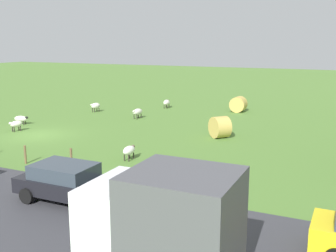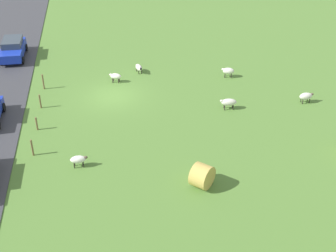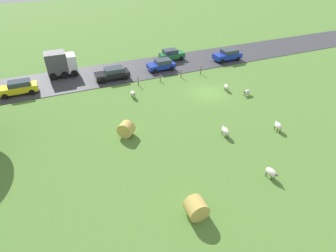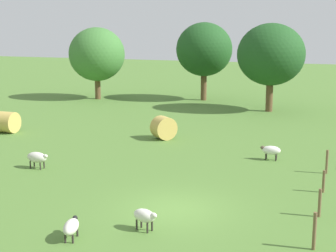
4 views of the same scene
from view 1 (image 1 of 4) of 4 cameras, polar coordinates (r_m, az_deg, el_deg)
The scene contains 13 objects.
ground_plane at distance 29.81m, azimuth -17.68°, elevation -1.26°, with size 160.00×160.00×0.00m, color #517A33.
sheep_0 at distance 34.59m, azimuth -4.31°, elevation 1.99°, with size 1.28×0.66×0.85m.
sheep_1 at distance 22.55m, azimuth -5.48°, elevation -3.43°, with size 1.09×0.49×0.79m.
sheep_2 at distance 31.55m, azimuth -20.56°, elevation 0.25°, with size 1.06×0.72×0.79m.
sheep_3 at distance 40.00m, azimuth -0.20°, elevation 3.31°, with size 1.14×0.62×0.83m.
sheep_4 at distance 34.08m, azimuth -19.93°, elevation 0.96°, with size 0.72×1.21×0.70m.
sheep_5 at distance 38.38m, azimuth -10.14°, elevation 2.80°, with size 1.13×0.80×0.85m.
hay_bale_0 at distance 38.34m, azimuth 9.84°, elevation 3.02°, with size 1.43×1.43×1.19m, color tan.
hay_bale_1 at distance 27.80m, azimuth 7.31°, elevation -0.16°, with size 1.46×1.46×1.03m, color tan.
fence_post_2 at distance 23.08m, azimuth -19.39°, elevation -3.80°, with size 0.12×0.12×1.00m, color brown.
fence_post_3 at distance 21.09m, azimuth -13.41°, elevation -4.63°, with size 0.12×0.12×1.19m, color brown.
truck_0 at distance 10.62m, azimuth -0.65°, elevation -14.14°, with size 2.68×3.87×3.29m.
car_5 at distance 17.10m, azimuth -13.66°, elevation -7.62°, with size 2.20×4.49×1.51m.
Camera 1 is at (21.26, 19.87, 6.43)m, focal length 43.44 mm.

